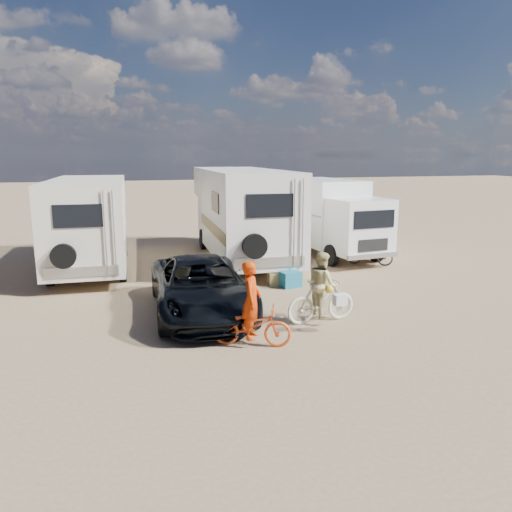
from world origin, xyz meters
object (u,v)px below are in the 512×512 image
object	(u,v)px
rv_main	(242,215)
bike_parked	(370,253)
rv_left	(90,225)
dark_suv	(201,287)
rider_woman	(322,291)
crate	(276,279)
rider_man	(251,308)
cooler	(290,279)
bike_man	(251,326)
box_truck	(331,218)
bike_woman	(321,301)

from	to	relation	value
rv_main	bike_parked	xyz separation A→B (m)	(4.22, -2.34, -1.28)
rv_left	dark_suv	xyz separation A→B (m)	(2.76, -6.11, -0.88)
rv_main	rider_woman	xyz separation A→B (m)	(-0.14, -7.59, -0.94)
rv_main	crate	world-z (taller)	rv_main
rider_man	cooler	xyz separation A→B (m)	(2.50, 4.17, -0.59)
rv_main	crate	distance (m)	4.26
rider_man	bike_parked	bearing A→B (deg)	-21.76
bike_man	crate	size ratio (longest dim) A/B	3.47
box_truck	bike_man	distance (m)	10.12
rv_main	bike_man	bearing A→B (deg)	-100.49
rv_left	rider_woman	bearing A→B (deg)	-51.67
dark_suv	bike_man	distance (m)	2.56
dark_suv	cooler	distance (m)	3.56
rv_main	bike_parked	bearing A→B (deg)	-25.13
bike_parked	cooler	world-z (taller)	bike_parked
rv_main	bike_woman	world-z (taller)	rv_main
rv_main	dark_suv	xyz separation A→B (m)	(-2.78, -6.06, -1.02)
bike_woman	rider_woman	world-z (taller)	rider_woman
rv_main	dark_suv	bearing A→B (deg)	-110.78
rv_left	cooler	bearing A→B (deg)	-33.90
box_truck	bike_man	xyz separation A→B (m)	(-5.80, -8.23, -1.06)
rider_woman	rv_left	bearing A→B (deg)	31.15
bike_man	cooler	distance (m)	4.87
crate	bike_parked	bearing A→B (deg)	21.23
rv_main	box_truck	xyz separation A→B (m)	(3.62, -0.31, -0.22)
dark_suv	rider_woman	size ratio (longest dim) A/B	3.22
dark_suv	crate	xyz separation A→B (m)	(2.77, 2.08, -0.51)
box_truck	bike_parked	world-z (taller)	box_truck
rider_man	crate	size ratio (longest dim) A/B	3.42
rider_woman	dark_suv	bearing A→B (deg)	55.78
box_truck	crate	world-z (taller)	box_truck
bike_woman	dark_suv	bearing A→B (deg)	55.78
box_truck	bike_parked	bearing A→B (deg)	-78.56
bike_woman	rider_man	xyz separation A→B (m)	(-2.04, -0.94, 0.29)
rider_woman	crate	xyz separation A→B (m)	(0.13, 3.61, -0.59)
bike_parked	cooler	size ratio (longest dim) A/B	2.81
bike_woman	box_truck	bearing A→B (deg)	-31.41
rv_main	cooler	world-z (taller)	rv_main
box_truck	cooler	distance (m)	5.38
box_truck	cooler	bearing A→B (deg)	-134.15
bike_man	rider_woman	bearing A→B (deg)	-41.03
dark_suv	rider_man	bearing A→B (deg)	-73.05
crate	bike_man	bearing A→B (deg)	-115.47
rv_main	dark_suv	world-z (taller)	rv_main
rv_main	bike_parked	distance (m)	4.99
bike_parked	crate	world-z (taller)	bike_parked
rv_left	dark_suv	world-z (taller)	rv_left
rider_woman	bike_parked	xyz separation A→B (m)	(4.36, 5.26, -0.34)
dark_suv	bike_man	xyz separation A→B (m)	(0.60, -2.47, -0.26)
dark_suv	cooler	world-z (taller)	dark_suv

